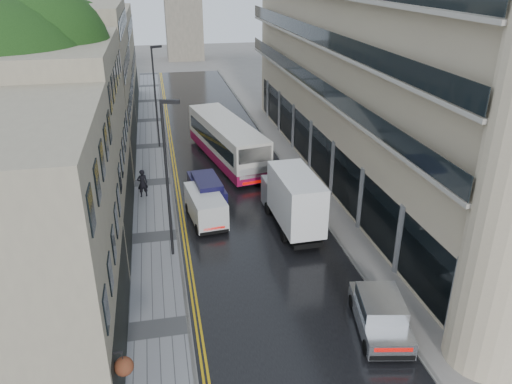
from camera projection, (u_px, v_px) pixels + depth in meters
name	position (u px, v px, depth m)	size (l,w,h in m)	color
road	(232.00, 177.00, 37.79)	(9.00, 85.00, 0.02)	black
left_sidewalk	(153.00, 183.00, 36.70)	(2.70, 85.00, 0.12)	gray
right_sidewalk	(300.00, 171.00, 38.75)	(1.80, 85.00, 0.12)	slate
old_shop_row	(95.00, 97.00, 35.83)	(4.50, 56.00, 12.00)	gray
modern_block	(376.00, 83.00, 35.44)	(8.00, 40.00, 14.00)	#BBA88B
tree_near	(15.00, 127.00, 25.96)	(10.56, 10.56, 13.89)	black
tree_far	(61.00, 87.00, 37.91)	(9.24, 9.24, 12.46)	black
cream_bus	(226.00, 157.00, 37.03)	(2.77, 12.18, 3.32)	silver
white_lorry	(284.00, 213.00, 28.15)	(2.12, 7.08, 3.72)	white
silver_hatchback	(368.00, 338.00, 20.21)	(1.93, 4.41, 1.65)	silver
white_van	(197.00, 219.00, 29.36)	(1.85, 4.31, 1.95)	silver
navy_van	(199.00, 203.00, 31.00)	(1.77, 4.42, 2.26)	black
pedestrian	(143.00, 183.00, 33.99)	(0.72, 0.47, 1.97)	black
lamp_post_near	(167.00, 182.00, 25.74)	(0.97, 0.21, 8.59)	black
lamp_post_far	(156.00, 98.00, 42.19)	(0.96, 0.21, 8.55)	black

